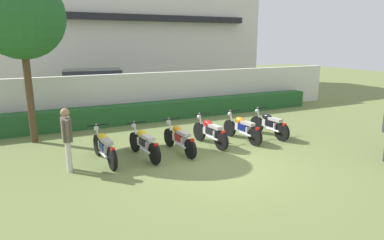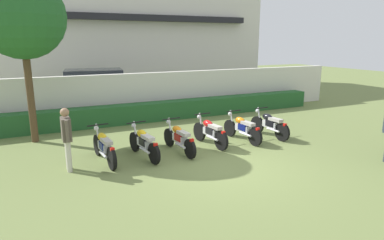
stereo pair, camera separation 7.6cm
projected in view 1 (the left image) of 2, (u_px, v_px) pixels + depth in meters
The scene contains 13 objects.
ground at pixel (226, 167), 8.89m from camera, with size 60.00×60.00×0.00m, color olive.
building at pixel (99, 24), 21.86m from camera, with size 20.94×6.50×8.61m.
compound_wall at pixel (146, 95), 14.46m from camera, with size 19.89×0.30×1.93m, color silver.
hedge_row at pixel (152, 112), 13.98m from camera, with size 15.91×0.70×0.76m, color #235628.
parked_car at pixel (97, 89), 16.61m from camera, with size 4.72×2.59×1.89m.
tree_near_inspector at pixel (21, 16), 10.18m from camera, with size 2.64×2.64×5.32m.
motorcycle_in_row_0 at pixel (104, 147), 9.16m from camera, with size 0.60×1.96×0.96m.
motorcycle_in_row_1 at pixel (144, 143), 9.53m from camera, with size 0.60×1.89×0.95m.
motorcycle_in_row_2 at pixel (179, 138), 10.00m from camera, with size 0.60×1.91×0.94m.
motorcycle_in_row_3 at pixel (210, 132), 10.65m from camera, with size 0.60×1.83×0.97m.
motorcycle_in_row_4 at pixel (242, 128), 11.14m from camera, with size 0.60×1.88×0.95m.
motorcycle_in_row_5 at pixel (269, 124), 11.61m from camera, with size 0.60×1.83×0.96m.
inspector_person at pixel (67, 134), 8.43m from camera, with size 0.22×0.67×1.64m.
Camera 1 is at (-4.48, -7.12, 3.27)m, focal length 31.45 mm.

